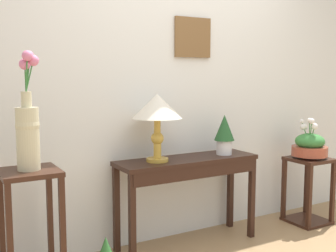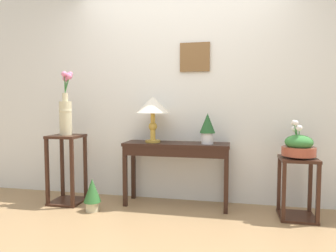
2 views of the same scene
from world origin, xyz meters
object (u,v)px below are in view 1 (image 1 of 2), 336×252
at_px(potted_plant_on_console, 224,133).
at_px(pedestal_stand_left, 32,232).
at_px(flower_vase_tall_left, 28,126).
at_px(console_table, 189,172).
at_px(table_lamp, 157,110).
at_px(pedestal_stand_right, 308,190).
at_px(planter_bowl_wide_right, 310,145).

distance_m(potted_plant_on_console, pedestal_stand_left, 1.71).
bearing_deg(flower_vase_tall_left, console_table, 6.63).
bearing_deg(table_lamp, pedestal_stand_right, -4.67).
bearing_deg(pedestal_stand_right, flower_vase_tall_left, -179.01).
xyz_separation_m(pedestal_stand_left, pedestal_stand_right, (2.54, 0.05, -0.09)).
height_order(console_table, planter_bowl_wide_right, planter_bowl_wide_right).
height_order(pedestal_stand_right, planter_bowl_wide_right, planter_bowl_wide_right).
bearing_deg(pedestal_stand_left, console_table, 6.68).
distance_m(console_table, table_lamp, 0.58).
height_order(table_lamp, flower_vase_tall_left, flower_vase_tall_left).
xyz_separation_m(potted_plant_on_console, planter_bowl_wide_right, (0.92, -0.10, -0.17)).
distance_m(potted_plant_on_console, planter_bowl_wide_right, 0.94).
distance_m(table_lamp, pedestal_stand_right, 1.75).
bearing_deg(potted_plant_on_console, planter_bowl_wide_right, -6.25).
relative_size(console_table, potted_plant_on_console, 3.53).
relative_size(console_table, pedestal_stand_left, 1.48).
bearing_deg(console_table, pedestal_stand_left, -173.32).
height_order(console_table, flower_vase_tall_left, flower_vase_tall_left).
relative_size(potted_plant_on_console, pedestal_stand_right, 0.54).
bearing_deg(pedestal_stand_left, pedestal_stand_right, 1.02).
relative_size(potted_plant_on_console, planter_bowl_wide_right, 0.88).
bearing_deg(flower_vase_tall_left, pedestal_stand_right, 0.99).
bearing_deg(pedestal_stand_left, planter_bowl_wide_right, 1.01).
xyz_separation_m(console_table, planter_bowl_wide_right, (1.27, -0.10, 0.13)).
bearing_deg(console_table, potted_plant_on_console, -0.55).
bearing_deg(pedestal_stand_right, potted_plant_on_console, 173.78).
height_order(pedestal_stand_left, flower_vase_tall_left, flower_vase_tall_left).
height_order(table_lamp, pedestal_stand_left, table_lamp).
distance_m(table_lamp, flower_vase_tall_left, 1.01).
relative_size(table_lamp, pedestal_stand_left, 0.65).
xyz_separation_m(console_table, potted_plant_on_console, (0.35, -0.00, 0.30)).
bearing_deg(flower_vase_tall_left, table_lamp, 9.69).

